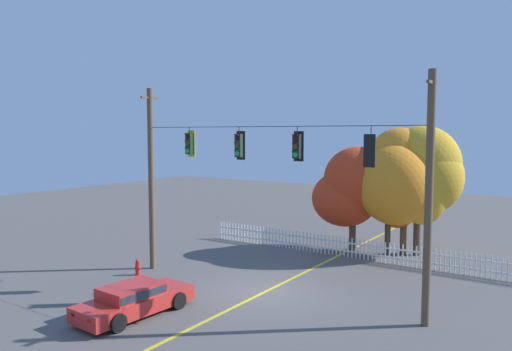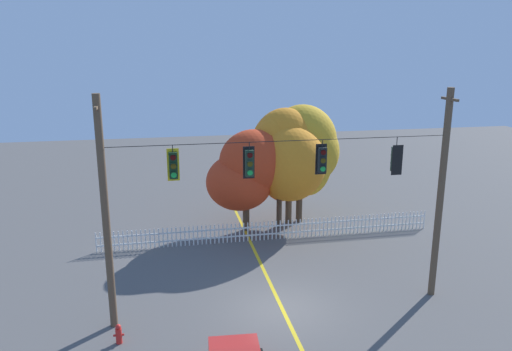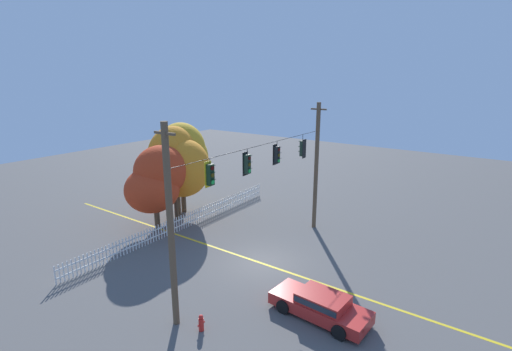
% 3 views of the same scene
% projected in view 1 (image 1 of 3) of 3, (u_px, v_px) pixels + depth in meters
% --- Properties ---
extents(ground, '(80.00, 80.00, 0.00)m').
position_uv_depth(ground, '(265.00, 292.00, 20.71)').
color(ground, '#565451').
extents(lane_centerline_stripe, '(0.16, 36.00, 0.01)m').
position_uv_depth(lane_centerline_stripe, '(265.00, 292.00, 20.71)').
color(lane_centerline_stripe, gold).
rests_on(lane_centerline_stripe, ground).
extents(signal_support_span, '(13.33, 1.10, 8.71)m').
position_uv_depth(signal_support_span, '(265.00, 186.00, 20.33)').
color(signal_support_span, brown).
rests_on(signal_support_span, ground).
extents(traffic_signal_southbound_primary, '(0.43, 0.38, 1.33)m').
position_uv_depth(traffic_signal_southbound_primary, '(190.00, 144.00, 22.44)').
color(traffic_signal_southbound_primary, black).
extents(traffic_signal_northbound_secondary, '(0.43, 0.38, 1.39)m').
position_uv_depth(traffic_signal_northbound_secondary, '(239.00, 145.00, 20.92)').
color(traffic_signal_northbound_secondary, black).
extents(traffic_signal_northbound_primary, '(0.43, 0.38, 1.37)m').
position_uv_depth(traffic_signal_northbound_primary, '(297.00, 146.00, 19.38)').
color(traffic_signal_northbound_primary, black).
extents(traffic_signal_westbound_side, '(0.43, 0.38, 1.48)m').
position_uv_depth(traffic_signal_westbound_side, '(371.00, 151.00, 17.72)').
color(traffic_signal_westbound_side, black).
extents(white_picket_fence, '(18.23, 0.06, 1.06)m').
position_uv_depth(white_picket_fence, '(358.00, 249.00, 26.09)').
color(white_picket_fence, white).
rests_on(white_picket_fence, ground).
extents(autumn_maple_near_fence, '(4.55, 3.61, 5.85)m').
position_uv_depth(autumn_maple_near_fence, '(353.00, 188.00, 27.55)').
color(autumn_maple_near_fence, brown).
rests_on(autumn_maple_near_fence, ground).
extents(autumn_maple_mid, '(4.14, 4.50, 6.88)m').
position_uv_depth(autumn_maple_mid, '(396.00, 177.00, 26.60)').
color(autumn_maple_mid, '#473828').
rests_on(autumn_maple_mid, ground).
extents(autumn_oak_far_east, '(2.96, 2.70, 5.81)m').
position_uv_depth(autumn_oak_far_east, '(400.00, 187.00, 27.16)').
color(autumn_oak_far_east, brown).
rests_on(autumn_oak_far_east, ground).
extents(autumn_maple_far_west, '(4.22, 3.68, 6.99)m').
position_uv_depth(autumn_maple_far_west, '(424.00, 174.00, 26.37)').
color(autumn_maple_far_west, '#473828').
rests_on(autumn_maple_far_west, ground).
extents(parked_car, '(2.05, 4.55, 1.15)m').
position_uv_depth(parked_car, '(134.00, 299.00, 18.02)').
color(parked_car, red).
rests_on(parked_car, ground).
extents(fire_hydrant, '(0.38, 0.22, 0.74)m').
position_uv_depth(fire_hydrant, '(138.00, 267.00, 23.13)').
color(fire_hydrant, red).
rests_on(fire_hydrant, ground).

